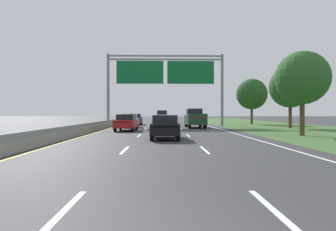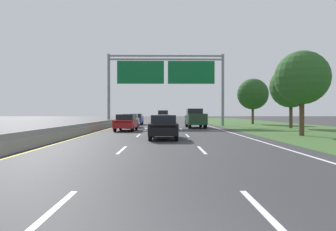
{
  "view_description": "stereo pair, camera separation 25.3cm",
  "coord_description": "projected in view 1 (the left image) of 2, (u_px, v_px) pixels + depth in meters",
  "views": [
    {
      "loc": [
        -0.13,
        -3.74,
        1.73
      ],
      "look_at": [
        0.47,
        26.8,
        1.45
      ],
      "focal_mm": 32.92,
      "sensor_mm": 36.0,
      "label": 1
    },
    {
      "loc": [
        0.13,
        -3.74,
        1.73
      ],
      "look_at": [
        0.47,
        26.8,
        1.45
      ],
      "focal_mm": 32.92,
      "sensor_mm": 36.0,
      "label": 2
    }
  ],
  "objects": [
    {
      "name": "ground_plane",
      "position": [
        163.0,
        126.0,
        38.75
      ],
      "size": [
        220.0,
        220.0,
        0.0
      ],
      "primitive_type": "plane",
      "color": "#333335"
    },
    {
      "name": "lane_striping",
      "position": [
        163.0,
        126.0,
        38.29
      ],
      "size": [
        11.96,
        106.0,
        0.01
      ],
      "color": "white",
      "rests_on": "ground"
    },
    {
      "name": "grass_verge_right",
      "position": [
        273.0,
        126.0,
        39.02
      ],
      "size": [
        14.0,
        110.0,
        0.02
      ],
      "primitive_type": "cube",
      "color": "#3D602D",
      "rests_on": "ground"
    },
    {
      "name": "median_barrier_concrete",
      "position": [
        111.0,
        124.0,
        38.62
      ],
      "size": [
        0.6,
        110.0,
        0.85
      ],
      "color": "gray",
      "rests_on": "ground"
    },
    {
      "name": "overhead_sign_gantry",
      "position": [
        165.0,
        75.0,
        39.51
      ],
      "size": [
        15.06,
        0.42,
        9.27
      ],
      "color": "gray",
      "rests_on": "ground"
    },
    {
      "name": "pickup_truck_darkgreen",
      "position": [
        195.0,
        118.0,
        35.27
      ],
      "size": [
        2.09,
        5.43,
        2.2
      ],
      "rotation": [
        0.0,
        0.0,
        1.59
      ],
      "color": "#193D23",
      "rests_on": "ground"
    },
    {
      "name": "car_silver_centre_lane_suv",
      "position": [
        162.0,
        116.0,
        52.41
      ],
      "size": [
        1.97,
        4.73,
        2.11
      ],
      "rotation": [
        0.0,
        0.0,
        1.59
      ],
      "color": "#B2B5BA",
      "rests_on": "ground"
    },
    {
      "name": "car_black_centre_lane_sedan",
      "position": [
        165.0,
        126.0,
        20.25
      ],
      "size": [
        1.86,
        4.42,
        1.57
      ],
      "rotation": [
        0.0,
        0.0,
        1.56
      ],
      "color": "black",
      "rests_on": "ground"
    },
    {
      "name": "car_red_left_lane_sedan",
      "position": [
        126.0,
        122.0,
        29.28
      ],
      "size": [
        1.95,
        4.45,
        1.57
      ],
      "rotation": [
        0.0,
        0.0,
        1.54
      ],
      "color": "maroon",
      "rests_on": "ground"
    },
    {
      "name": "car_white_left_lane_sedan",
      "position": [
        130.0,
        120.0,
        36.37
      ],
      "size": [
        1.88,
        4.43,
        1.57
      ],
      "rotation": [
        0.0,
        0.0,
        1.59
      ],
      "color": "silver",
      "rests_on": "ground"
    },
    {
      "name": "car_blue_left_lane_sedan",
      "position": [
        135.0,
        119.0,
        44.0
      ],
      "size": [
        1.83,
        4.41,
        1.57
      ],
      "rotation": [
        0.0,
        0.0,
        1.57
      ],
      "color": "navy",
      "rests_on": "ground"
    },
    {
      "name": "roadside_tree_near",
      "position": [
        302.0,
        78.0,
        22.93
      ],
      "size": [
        3.98,
        3.98,
        6.32
      ],
      "color": "#4C3823",
      "rests_on": "ground"
    },
    {
      "name": "roadside_tree_mid",
      "position": [
        290.0,
        87.0,
        34.19
      ],
      "size": [
        4.62,
        4.62,
        6.91
      ],
      "color": "#4C3823",
      "rests_on": "ground"
    },
    {
      "name": "roadside_tree_far",
      "position": [
        252.0,
        94.0,
        45.99
      ],
      "size": [
        4.6,
        4.6,
        6.81
      ],
      "color": "#4C3823",
      "rests_on": "ground"
    }
  ]
}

